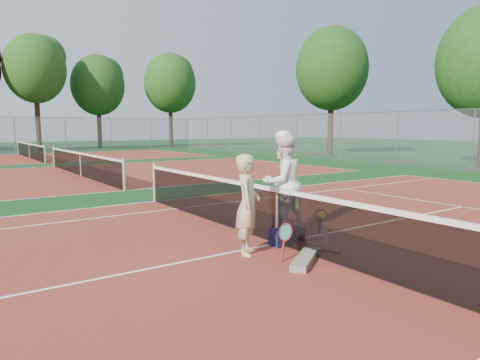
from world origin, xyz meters
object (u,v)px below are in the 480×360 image
object	(u,v)px
sports_bag_navy	(281,237)
water_bottle	(326,236)
racket_black_held	(321,223)
sports_bag_purple	(295,234)
player_a	(248,205)
racket_red	(285,242)
player_b	(283,183)
net_main	(278,216)
racket_spare	(316,249)

from	to	relation	value
sports_bag_navy	water_bottle	size ratio (longest dim) A/B	1.28
racket_black_held	sports_bag_purple	bearing A→B (deg)	-54.64
player_a	sports_bag_purple	size ratio (longest dim) A/B	5.32
player_a	water_bottle	world-z (taller)	player_a
racket_red	sports_bag_purple	bearing A→B (deg)	18.99
player_a	player_b	bearing A→B (deg)	-17.16
player_a	sports_bag_navy	bearing A→B (deg)	-42.96
net_main	racket_black_held	world-z (taller)	net_main
sports_bag_purple	player_b	bearing A→B (deg)	65.44
water_bottle	player_a	bearing A→B (deg)	167.50
player_a	water_bottle	size ratio (longest dim) A/B	5.59
sports_bag_purple	racket_red	bearing A→B (deg)	-139.38
player_a	racket_spare	world-z (taller)	player_a
net_main	player_a	world-z (taller)	player_a
sports_bag_navy	racket_black_held	bearing A→B (deg)	1.62
racket_red	water_bottle	distance (m)	1.23
racket_spare	sports_bag_navy	distance (m)	0.65
racket_black_held	sports_bag_purple	size ratio (longest dim) A/B	1.75
water_bottle	racket_black_held	bearing A→B (deg)	54.31
racket_black_held	racket_spare	xyz separation A→B (m)	(-0.71, -0.60, -0.25)
net_main	player_b	xyz separation A→B (m)	(0.74, 0.74, 0.48)
sports_bag_navy	player_b	bearing A→B (deg)	48.94
racket_red	sports_bag_purple	size ratio (longest dim) A/B	1.84
racket_red	racket_spare	xyz separation A→B (m)	(0.79, 0.11, -0.27)
racket_spare	sports_bag_purple	distance (m)	0.66
racket_red	sports_bag_navy	xyz separation A→B (m)	(0.49, 0.68, -0.14)
racket_spare	sports_bag_navy	size ratio (longest dim) A/B	1.56
racket_red	net_main	bearing A→B (deg)	36.29
player_b	sports_bag_purple	xyz separation A→B (m)	(-0.36, -0.79, -0.86)
player_b	racket_red	xyz separation A→B (m)	(-1.25, -1.55, -0.70)
sports_bag_navy	racket_spare	bearing A→B (deg)	-62.28
player_a	sports_bag_purple	bearing A→B (deg)	-40.91
sports_bag_navy	sports_bag_purple	bearing A→B (deg)	11.59
sports_bag_purple	net_main	bearing A→B (deg)	172.67
racket_red	sports_bag_purple	xyz separation A→B (m)	(0.89, 0.76, -0.16)
racket_spare	water_bottle	xyz separation A→B (m)	(0.40, 0.16, 0.13)
player_b	racket_spare	xyz separation A→B (m)	(-0.46, -1.44, -0.97)
net_main	racket_spare	world-z (taller)	net_main
sports_bag_purple	water_bottle	size ratio (longest dim) A/B	1.05
net_main	racket_red	bearing A→B (deg)	-122.08
net_main	player_a	bearing A→B (deg)	-165.79
net_main	racket_red	size ratio (longest dim) A/B	18.90
racket_black_held	net_main	bearing A→B (deg)	-55.58
sports_bag_navy	sports_bag_purple	world-z (taller)	sports_bag_navy
racket_red	sports_bag_navy	world-z (taller)	racket_red
net_main	sports_bag_navy	size ratio (longest dim) A/B	28.60
racket_red	water_bottle	bearing A→B (deg)	-8.79
racket_red	player_a	bearing A→B (deg)	95.47
net_main	water_bottle	world-z (taller)	net_main
water_bottle	racket_red	bearing A→B (deg)	-167.16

